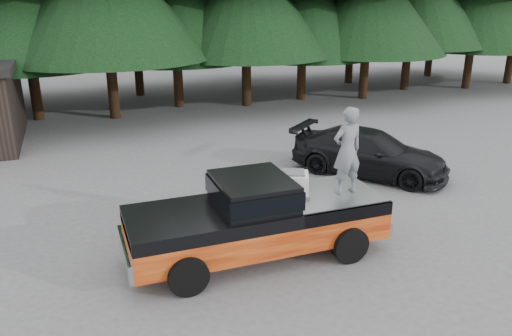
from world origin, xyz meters
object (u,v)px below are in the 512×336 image
object	(u,v)px
pickup_truck	(257,229)
man_on_bed	(347,151)
parked_car	(369,153)
air_compressor	(292,184)

from	to	relation	value
pickup_truck	man_on_bed	world-z (taller)	man_on_bed
man_on_bed	parked_car	bearing A→B (deg)	-134.42
air_compressor	man_on_bed	world-z (taller)	man_on_bed
man_on_bed	pickup_truck	bearing A→B (deg)	-8.68
man_on_bed	parked_car	world-z (taller)	man_on_bed
pickup_truck	air_compressor	bearing A→B (deg)	10.01
man_on_bed	parked_car	distance (m)	5.45
pickup_truck	parked_car	size ratio (longest dim) A/B	1.16
air_compressor	man_on_bed	bearing A→B (deg)	9.52
pickup_truck	parked_car	xyz separation A→B (m)	(5.46, 3.89, 0.08)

